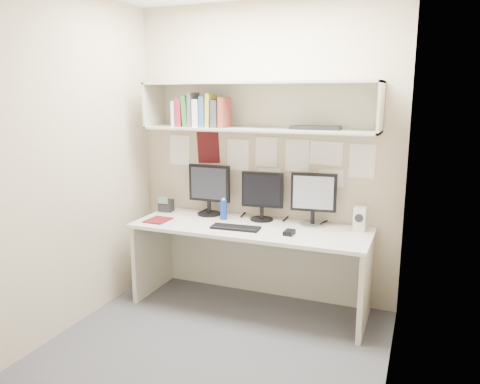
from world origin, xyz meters
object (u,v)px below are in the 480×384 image
at_px(monitor_right, 313,197).
at_px(speaker, 360,219).
at_px(desk, 250,266).
at_px(maroon_notebook, 158,220).
at_px(keyboard, 235,228).
at_px(monitor_center, 262,194).
at_px(monitor_left, 209,188).
at_px(desk_phone, 166,205).

bearing_deg(monitor_right, speaker, -9.95).
distance_m(desk, speaker, 1.01).
bearing_deg(maroon_notebook, keyboard, 3.76).
bearing_deg(keyboard, speaker, 15.26).
bearing_deg(maroon_notebook, monitor_center, 26.07).
bearing_deg(keyboard, maroon_notebook, 177.87).
distance_m(monitor_left, keyboard, 0.59).
height_order(monitor_left, maroon_notebook, monitor_left).
xyz_separation_m(speaker, desk_phone, (-1.79, -0.02, -0.04)).
bearing_deg(desk, speaker, 12.77).
xyz_separation_m(keyboard, speaker, (0.96, 0.33, 0.09)).
height_order(desk, maroon_notebook, maroon_notebook).
relative_size(desk, monitor_right, 4.49).
relative_size(speaker, desk_phone, 1.30).
distance_m(desk, monitor_right, 0.81).
bearing_deg(desk_phone, monitor_center, -3.89).
distance_m(desk, maroon_notebook, 0.90).
bearing_deg(monitor_left, desk_phone, -174.23).
bearing_deg(monitor_left, monitor_center, -0.25).
distance_m(monitor_center, keyboard, 0.43).
distance_m(keyboard, maroon_notebook, 0.73).
xyz_separation_m(monitor_center, keyboard, (-0.11, -0.35, -0.23)).
height_order(maroon_notebook, desk_phone, desk_phone).
bearing_deg(maroon_notebook, speaker, 13.89).
xyz_separation_m(desk, keyboard, (-0.08, -0.13, 0.37)).
distance_m(monitor_right, keyboard, 0.70).
bearing_deg(desk_phone, keyboard, -26.70).
xyz_separation_m(monitor_right, speaker, (0.39, -0.02, -0.15)).
xyz_separation_m(monitor_left, keyboard, (0.40, -0.35, -0.24)).
relative_size(keyboard, speaker, 2.08).
bearing_deg(desk_phone, speaker, -5.89).
distance_m(monitor_center, maroon_notebook, 0.94).
height_order(speaker, maroon_notebook, speaker).
height_order(desk, speaker, speaker).
distance_m(speaker, desk_phone, 1.79).
relative_size(desk, speaker, 10.32).
bearing_deg(maroon_notebook, monitor_left, 51.05).
bearing_deg(keyboard, desk, 53.85).
relative_size(keyboard, desk_phone, 2.70).
height_order(monitor_center, monitor_right, monitor_right).
bearing_deg(desk_phone, desk, -17.36).
distance_m(desk, desk_phone, 1.03).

